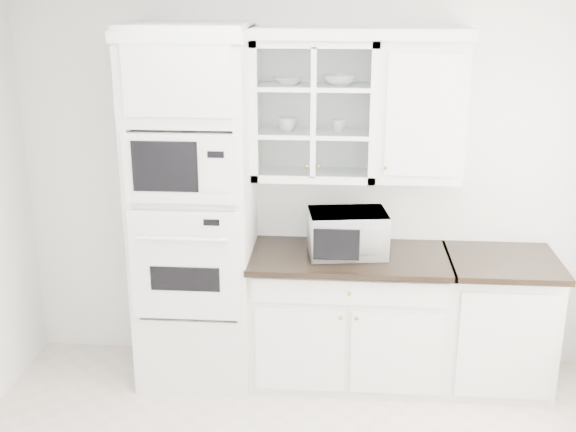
{
  "coord_description": "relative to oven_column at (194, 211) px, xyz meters",
  "views": [
    {
      "loc": [
        0.21,
        -3.04,
        2.64
      ],
      "look_at": [
        -0.1,
        1.05,
        1.3
      ],
      "focal_mm": 45.0,
      "sensor_mm": 36.0,
      "label": 1
    }
  ],
  "objects": [
    {
      "name": "bowl_a",
      "position": [
        0.61,
        0.18,
        0.83
      ],
      "size": [
        0.23,
        0.23,
        0.05
      ],
      "primitive_type": "imported",
      "rotation": [
        0.0,
        0.0,
        0.25
      ],
      "color": "white",
      "rests_on": "upper_cabinet_glass"
    },
    {
      "name": "upper_cabinet_glass",
      "position": [
        0.78,
        0.17,
        0.65
      ],
      "size": [
        0.8,
        0.33,
        0.9
      ],
      "color": "white",
      "rests_on": "room_shell"
    },
    {
      "name": "crown_molding",
      "position": [
        0.68,
        0.14,
        1.14
      ],
      "size": [
        2.14,
        0.38,
        0.07
      ],
      "primitive_type": "cube",
      "color": "white",
      "rests_on": "room_shell"
    },
    {
      "name": "upper_cabinet_solid",
      "position": [
        1.46,
        0.17,
        0.65
      ],
      "size": [
        0.55,
        0.33,
        0.9
      ],
      "primitive_type": "cube",
      "color": "white",
      "rests_on": "room_shell"
    },
    {
      "name": "cup_b",
      "position": [
        0.94,
        0.16,
        0.55
      ],
      "size": [
        0.1,
        0.1,
        0.08
      ],
      "primitive_type": "imported",
      "rotation": [
        0.0,
        0.0,
        -0.17
      ],
      "color": "white",
      "rests_on": "upper_cabinet_glass"
    },
    {
      "name": "bowl_b",
      "position": [
        0.94,
        0.18,
        0.84
      ],
      "size": [
        0.26,
        0.26,
        0.07
      ],
      "primitive_type": "imported",
      "rotation": [
        0.0,
        0.0,
        0.31
      ],
      "color": "white",
      "rests_on": "upper_cabinet_glass"
    },
    {
      "name": "extra_base_cabinet",
      "position": [
        2.03,
        0.03,
        -0.74
      ],
      "size": [
        0.72,
        0.67,
        0.92
      ],
      "color": "white",
      "rests_on": "ground"
    },
    {
      "name": "oven_column",
      "position": [
        0.0,
        0.0,
        0.0
      ],
      "size": [
        0.76,
        0.68,
        2.4
      ],
      "color": "white",
      "rests_on": "ground"
    },
    {
      "name": "countertop_microwave",
      "position": [
        1.01,
        0.03,
        -0.13
      ],
      "size": [
        0.55,
        0.48,
        0.29
      ],
      "primitive_type": "imported",
      "rotation": [
        0.0,
        0.0,
        3.28
      ],
      "color": "white",
      "rests_on": "base_cabinet_run"
    },
    {
      "name": "cup_a",
      "position": [
        0.6,
        0.15,
        0.56
      ],
      "size": [
        0.14,
        0.14,
        0.09
      ],
      "primitive_type": "imported",
      "rotation": [
        0.0,
        0.0,
        0.28
      ],
      "color": "white",
      "rests_on": "upper_cabinet_glass"
    },
    {
      "name": "room_shell",
      "position": [
        0.75,
        -0.99,
        0.58
      ],
      "size": [
        4.0,
        3.5,
        2.7
      ],
      "color": "white",
      "rests_on": "ground"
    },
    {
      "name": "base_cabinet_run",
      "position": [
        1.03,
        0.03,
        -0.74
      ],
      "size": [
        1.32,
        0.67,
        0.92
      ],
      "color": "white",
      "rests_on": "ground"
    }
  ]
}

